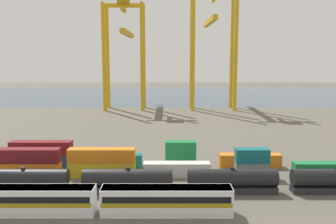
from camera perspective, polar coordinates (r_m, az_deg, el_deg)
The scene contains 20 objects.
ground_plane at distance 109.26m, azimuth -0.28°, elevation -2.97°, with size 420.00×420.00×0.00m, color #5B564C.
harbour_water at distance 214.80m, azimuth -0.09°, elevation 2.69°, with size 400.00×110.00×0.01m, color #384C60.
passenger_train at distance 53.63m, azimuth -10.58°, elevation -13.03°, with size 37.11×3.14×3.90m.
freight_tank_row at distance 60.63m, azimuth 1.96°, elevation -10.49°, with size 64.70×2.76×4.22m.
shipping_container_1 at distance 73.25m, azimuth -20.70°, elevation -8.24°, with size 12.10×2.44×2.60m, color orange.
shipping_container_2 at distance 72.57m, azimuth -20.81°, elevation -6.27°, with size 12.10×2.44×2.60m, color maroon.
shipping_container_3 at distance 69.63m, azimuth -10.00°, elevation -8.67°, with size 12.10×2.44×2.60m, color gold.
shipping_container_4 at distance 68.91m, azimuth -10.05°, elevation -6.60°, with size 12.10×2.44×2.60m, color orange.
shipping_container_5 at distance 68.59m, azimuth 1.46°, elevation -8.81°, with size 12.10×2.44×2.60m, color silver.
shipping_container_6 at distance 70.26m, azimuth 12.82°, elevation -8.60°, with size 6.04×2.44×2.60m, color slate.
shipping_container_7 at distance 69.55m, azimuth 12.89°, elevation -6.55°, with size 6.04×2.44×2.60m, color #146066.
shipping_container_8 at distance 74.44m, azimuth 23.25°, elevation -8.11°, with size 12.10×2.44×2.60m, color #197538.
shipping_container_10 at distance 78.38m, azimuth -18.71°, elevation -7.05°, with size 12.10×2.44×2.60m, color #1C4299.
shipping_container_11 at distance 77.75m, azimuth -18.80°, elevation -5.20°, with size 12.10×2.44×2.60m, color maroon.
shipping_container_12 at distance 75.12m, azimuth -8.62°, elevation -7.36°, with size 12.10×2.44×2.60m, color #146066.
shipping_container_13 at distance 74.30m, azimuth 2.04°, elevation -7.44°, with size 6.04×2.44×2.60m, color #197538.
shipping_container_14 at distance 73.63m, azimuth 2.05°, elevation -5.50°, with size 6.04×2.44×2.60m, color #197538.
shipping_container_15 at distance 76.02m, azimuth 12.56°, elevation -7.28°, with size 12.10×2.44×2.60m, color orange.
gantry_crane_west at distance 158.93m, azimuth -6.50°, elevation 10.62°, with size 16.87×41.32×46.14m.
gantry_crane_central at distance 158.84m, azimuth 6.94°, elevation 11.66°, with size 18.67×40.75×50.41m.
Camera 1 is at (0.72, -67.09, 21.67)m, focal length 39.70 mm.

